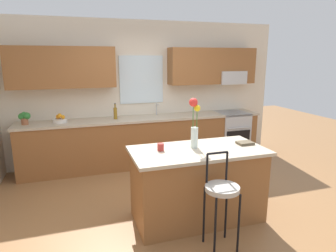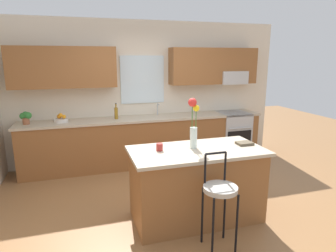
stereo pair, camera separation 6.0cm
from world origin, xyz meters
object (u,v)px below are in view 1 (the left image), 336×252
Objects in this scene: mug_ceramic at (161,147)px; flower_vase at (194,123)px; potted_plant_small at (24,117)px; cookbook at (245,143)px; kitchen_island at (197,184)px; fruit_bowl_oranges at (60,120)px; oven_range at (231,134)px; bar_stool_near at (222,193)px; bottle_olive_oil at (115,113)px.

flower_vase is at bearing -1.58° from mug_ceramic.
cookbook is at bearing -36.35° from potted_plant_small.
kitchen_island is 2.75m from fruit_bowl_oranges.
oven_range is 3.20m from bar_stool_near.
oven_range is 1.48× the size of flower_vase.
flower_vase is at bearing 175.00° from cookbook.
bar_stool_near is 3.56m from potted_plant_small.
mug_ceramic reaches higher than oven_range.
flower_vase is 3.11× the size of cookbook.
cookbook reaches higher than oven_range.
bottle_olive_oil reaches higher than bar_stool_near.
oven_range and kitchen_island have the same top height.
mug_ceramic is 0.31× the size of bottle_olive_oil.
bottle_olive_oil is (-0.71, 2.76, 0.40)m from bar_stool_near.
oven_range is 4.60× the size of cookbook.
bar_stool_near is 0.91m from mug_ceramic.
flower_vase is 0.50m from mug_ceramic.
oven_range is 0.88× the size of bar_stool_near.
oven_range is at bearing 58.65° from bar_stool_near.
oven_range is at bearing 51.66° from kitchen_island.
potted_plant_small is (-2.21, 2.76, 0.41)m from bar_stool_near.
kitchen_island is 2.65× the size of flower_vase.
oven_range is at bearing 64.37° from cookbook.
kitchen_island is at bearing -43.88° from potted_plant_small.
mug_ceramic is 0.45× the size of cookbook.
potted_plant_small is (-2.19, 2.06, -0.19)m from flower_vase.
bottle_olive_oil is 1.34× the size of potted_plant_small.
oven_range is 4.23× the size of potted_plant_small.
oven_range is at bearing -0.59° from bottle_olive_oil.
fruit_bowl_oranges is at bearing 128.46° from flower_vase.
fruit_bowl_oranges is 0.56m from potted_plant_small.
mug_ceramic is 2.70m from potted_plant_small.
bottle_olive_oil reaches higher than mug_ceramic.
bar_stool_near is at bearing -87.80° from flower_vase.
fruit_bowl_oranges is at bearing 0.58° from potted_plant_small.
bottle_olive_oil is (-0.26, 2.04, 0.07)m from mug_ceramic.
cookbook is at bearing -5.00° from flower_vase.
bottle_olive_oil reaches higher than kitchen_island.
flower_vase reaches higher than bottle_olive_oil.
kitchen_island is 2.32m from bottle_olive_oil.
cookbook is 0.69× the size of bottle_olive_oil.
flower_vase reaches higher than mug_ceramic.
flower_vase reaches higher than potted_plant_small.
flower_vase is 3.01m from potted_plant_small.
bar_stool_near reaches higher than oven_range.
flower_vase is at bearing -43.23° from potted_plant_small.
kitchen_island is 5.66× the size of bottle_olive_oil.
flower_vase is 2.64m from fruit_bowl_oranges.
potted_plant_small is at bearing 179.64° from oven_range.
oven_range is 2.97m from mug_ceramic.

